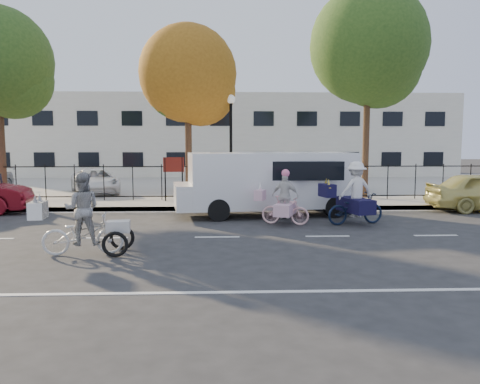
{
  "coord_description": "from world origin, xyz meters",
  "views": [
    {
      "loc": [
        0.15,
        -12.42,
        2.53
      ],
      "look_at": [
        0.66,
        1.2,
        1.1
      ],
      "focal_mm": 35.0,
      "sensor_mm": 36.0,
      "label": 1
    }
  ],
  "objects_px": {
    "lot_car_b": "(95,181)",
    "lot_car_d": "(337,176)",
    "lamppost": "(231,129)",
    "unicorn_bike": "(284,204)",
    "bull_bike": "(355,199)",
    "zebra_trike": "(83,223)",
    "white_van": "(268,181)",
    "lot_car_c": "(199,178)"
  },
  "relations": [
    {
      "from": "lot_car_c",
      "to": "lot_car_d",
      "type": "relative_size",
      "value": 0.93
    },
    {
      "from": "zebra_trike",
      "to": "white_van",
      "type": "height_order",
      "value": "white_van"
    },
    {
      "from": "lot_car_d",
      "to": "lot_car_c",
      "type": "bearing_deg",
      "value": -179.18
    },
    {
      "from": "lot_car_b",
      "to": "lot_car_d",
      "type": "bearing_deg",
      "value": -14.28
    },
    {
      "from": "lot_car_b",
      "to": "unicorn_bike",
      "type": "bearing_deg",
      "value": -66.36
    },
    {
      "from": "lot_car_b",
      "to": "lot_car_d",
      "type": "relative_size",
      "value": 1.01
    },
    {
      "from": "lot_car_b",
      "to": "zebra_trike",
      "type": "bearing_deg",
      "value": -97.28
    },
    {
      "from": "bull_bike",
      "to": "lot_car_b",
      "type": "height_order",
      "value": "bull_bike"
    },
    {
      "from": "lamppost",
      "to": "lot_car_d",
      "type": "height_order",
      "value": "lamppost"
    },
    {
      "from": "zebra_trike",
      "to": "lot_car_c",
      "type": "relative_size",
      "value": 0.57
    },
    {
      "from": "bull_bike",
      "to": "white_van",
      "type": "distance_m",
      "value": 3.21
    },
    {
      "from": "lamppost",
      "to": "lot_car_b",
      "type": "distance_m",
      "value": 7.53
    },
    {
      "from": "lamppost",
      "to": "bull_bike",
      "type": "xyz_separation_m",
      "value": [
        3.76,
        -4.94,
        -2.33
      ]
    },
    {
      "from": "bull_bike",
      "to": "lot_car_d",
      "type": "height_order",
      "value": "bull_bike"
    },
    {
      "from": "lot_car_d",
      "to": "lot_car_b",
      "type": "bearing_deg",
      "value": -174.77
    },
    {
      "from": "lamppost",
      "to": "lot_car_c",
      "type": "xyz_separation_m",
      "value": [
        -1.52,
        4.27,
        -2.33
      ]
    },
    {
      "from": "unicorn_bike",
      "to": "lot_car_b",
      "type": "relative_size",
      "value": 0.42
    },
    {
      "from": "lot_car_c",
      "to": "lot_car_b",
      "type": "bearing_deg",
      "value": -173.78
    },
    {
      "from": "white_van",
      "to": "lamppost",
      "type": "bearing_deg",
      "value": 104.2
    },
    {
      "from": "unicorn_bike",
      "to": "lot_car_c",
      "type": "xyz_separation_m",
      "value": [
        -3.08,
        9.19,
        0.14
      ]
    },
    {
      "from": "zebra_trike",
      "to": "unicorn_bike",
      "type": "relative_size",
      "value": 1.26
    },
    {
      "from": "white_van",
      "to": "lot_car_d",
      "type": "height_order",
      "value": "white_van"
    },
    {
      "from": "unicorn_bike",
      "to": "lot_car_c",
      "type": "height_order",
      "value": "unicorn_bike"
    },
    {
      "from": "lamppost",
      "to": "lot_car_c",
      "type": "bearing_deg",
      "value": 109.54
    },
    {
      "from": "bull_bike",
      "to": "lot_car_d",
      "type": "xyz_separation_m",
      "value": [
        1.77,
        9.51,
        0.07
      ]
    },
    {
      "from": "lamppost",
      "to": "bull_bike",
      "type": "relative_size",
      "value": 1.99
    },
    {
      "from": "unicorn_bike",
      "to": "lot_car_c",
      "type": "relative_size",
      "value": 0.46
    },
    {
      "from": "lamppost",
      "to": "zebra_trike",
      "type": "bearing_deg",
      "value": -112.08
    },
    {
      "from": "lamppost",
      "to": "zebra_trike",
      "type": "relative_size",
      "value": 1.97
    },
    {
      "from": "bull_bike",
      "to": "lot_car_d",
      "type": "bearing_deg",
      "value": -24.99
    },
    {
      "from": "zebra_trike",
      "to": "lamppost",
      "type": "bearing_deg",
      "value": -28.88
    },
    {
      "from": "lamppost",
      "to": "bull_bike",
      "type": "bearing_deg",
      "value": -52.68
    },
    {
      "from": "lot_car_d",
      "to": "lamppost",
      "type": "bearing_deg",
      "value": -142.0
    },
    {
      "from": "lot_car_b",
      "to": "lot_car_c",
      "type": "distance_m",
      "value": 5.03
    },
    {
      "from": "lamppost",
      "to": "lot_car_b",
      "type": "relative_size",
      "value": 1.03
    },
    {
      "from": "bull_bike",
      "to": "white_van",
      "type": "xyz_separation_m",
      "value": [
        -2.53,
        1.94,
        0.43
      ]
    },
    {
      "from": "unicorn_bike",
      "to": "lot_car_d",
      "type": "height_order",
      "value": "unicorn_bike"
    },
    {
      "from": "zebra_trike",
      "to": "unicorn_bike",
      "type": "bearing_deg",
      "value": -60.36
    },
    {
      "from": "zebra_trike",
      "to": "lot_car_c",
      "type": "bearing_deg",
      "value": -15.57
    },
    {
      "from": "lamppost",
      "to": "unicorn_bike",
      "type": "bearing_deg",
      "value": -72.35
    },
    {
      "from": "lot_car_b",
      "to": "lot_car_d",
      "type": "distance_m",
      "value": 12.03
    },
    {
      "from": "lamppost",
      "to": "zebra_trike",
      "type": "height_order",
      "value": "lamppost"
    }
  ]
}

